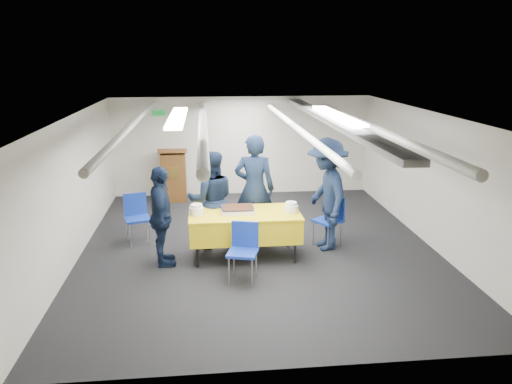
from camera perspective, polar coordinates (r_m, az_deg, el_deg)
ground at (r=8.74m, az=0.25°, el=-6.28°), size 7.00×7.00×0.00m
room_shell at (r=8.65m, az=0.58°, el=5.97°), size 6.00×7.00×2.30m
serving_table at (r=8.14m, az=-1.30°, el=-3.76°), size 1.79×0.94×0.77m
sheet_cake at (r=8.08m, az=-2.13°, el=-2.00°), size 0.53×0.41×0.09m
plate_stack_left at (r=7.98m, az=-6.81°, el=-2.06°), size 0.22×0.22×0.18m
plate_stack_right at (r=8.10m, az=4.04°, el=-1.77°), size 0.23×0.23×0.16m
podium at (r=11.45m, az=-9.41°, el=2.02°), size 0.62×0.53×1.25m
chair_near at (r=7.37m, az=-1.41°, el=-6.12°), size 0.52×0.52×0.87m
chair_right at (r=8.79m, az=8.57°, el=-2.65°), size 0.58×0.58×0.87m
chair_left at (r=9.07m, az=-13.50°, el=-2.34°), size 0.52×0.52×0.87m
sailor_a at (r=8.71m, az=-0.18°, el=0.36°), size 0.79×0.61×1.94m
sailor_b at (r=8.54m, az=-5.14°, el=-0.89°), size 0.84×0.67×1.69m
sailor_c at (r=7.90m, az=-10.78°, el=-2.81°), size 0.50×0.98×1.60m
sailor_d at (r=8.49m, az=8.05°, el=-0.28°), size 0.79×1.28×1.92m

